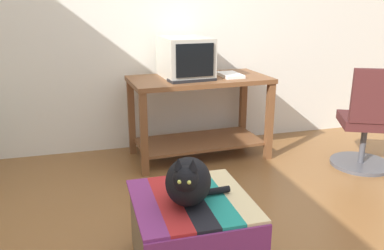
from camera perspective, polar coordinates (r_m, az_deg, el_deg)
back_wall at (r=3.88m, az=-5.18°, el=15.81°), size 8.00×0.10×2.60m
desk at (r=3.63m, az=1.04°, el=3.07°), size 1.27×0.69×0.75m
tv_monitor at (r=3.56m, az=-0.97°, el=9.57°), size 0.43×0.54×0.35m
keyboard at (r=3.40m, az=-0.01°, el=6.50°), size 0.42×0.20×0.02m
book at (r=3.63m, az=5.46°, el=7.14°), size 0.18×0.29×0.03m
ottoman_with_blanket at (r=2.23m, az=-0.05°, el=-15.05°), size 0.61×0.65×0.40m
cat at (r=2.03m, az=-0.53°, el=-8.01°), size 0.41×0.36×0.29m
office_chair at (r=3.70m, az=23.80°, el=-0.08°), size 0.56×0.56×0.89m
pen at (r=3.68m, az=6.51°, el=7.09°), size 0.01×0.14×0.01m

